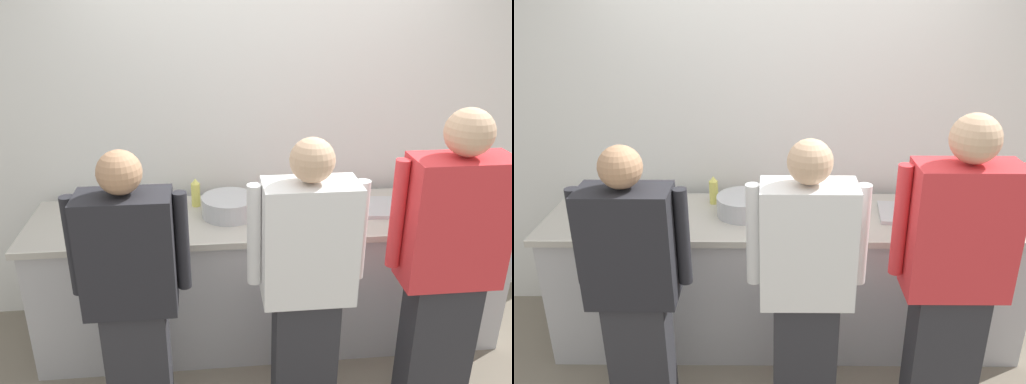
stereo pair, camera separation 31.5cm
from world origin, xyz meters
TOP-DOWN VIEW (x-y plane):
  - ground_plane at (0.00, 0.00)m, footprint 9.00×9.00m
  - wall_back at (0.00, 0.86)m, footprint 4.70×0.10m
  - prep_counter at (0.00, 0.38)m, footprint 3.00×0.71m
  - chef_near_left at (-0.79, -0.33)m, footprint 0.59×0.24m
  - chef_center at (0.08, -0.36)m, footprint 0.60×0.24m
  - chef_far_right at (0.81, -0.38)m, footprint 0.63×0.24m
  - plate_stack_front at (-1.04, 0.48)m, footprint 0.21×0.21m
  - mixing_bowl_steel at (-0.27, 0.40)m, footprint 0.34×0.34m
  - sheet_tray at (0.85, 0.38)m, footprint 0.56×0.37m
  - squeeze_bottle_primary at (0.17, 0.28)m, footprint 0.06×0.06m
  - squeeze_bottle_secondary at (-0.47, 0.57)m, footprint 0.06×0.06m
  - squeeze_bottle_spare at (0.26, 0.28)m, footprint 0.05×0.05m
  - ramekin_orange_sauce at (1.21, 0.36)m, footprint 0.10×0.10m
  - ramekin_green_sauce at (1.29, 0.55)m, footprint 0.10×0.10m
  - ramekin_red_sauce at (0.43, 0.41)m, footprint 0.11×0.11m
  - ramekin_yellow_sauce at (-0.76, 0.42)m, footprint 0.10×0.10m
  - deli_cup at (-1.00, 0.24)m, footprint 0.09×0.09m

SIDE VIEW (x-z plane):
  - ground_plane at x=0.00m, z-range 0.00..0.00m
  - prep_counter at x=0.00m, z-range 0.00..0.90m
  - chef_near_left at x=-0.79m, z-range 0.04..1.63m
  - chef_center at x=0.08m, z-range 0.05..1.67m
  - sheet_tray at x=0.85m, z-range 0.90..0.93m
  - chef_far_right at x=0.81m, z-range 0.05..1.80m
  - ramekin_yellow_sauce at x=-0.76m, z-range 0.90..0.95m
  - ramekin_green_sauce at x=1.29m, z-range 0.90..0.95m
  - ramekin_red_sauce at x=0.43m, z-range 0.90..0.95m
  - ramekin_orange_sauce at x=1.21m, z-range 0.90..0.95m
  - plate_stack_front at x=-1.04m, z-range 0.90..0.96m
  - deli_cup at x=-1.00m, z-range 0.90..1.00m
  - mixing_bowl_steel at x=-0.27m, z-range 0.90..1.03m
  - squeeze_bottle_secondary at x=-0.47m, z-range 0.90..1.09m
  - squeeze_bottle_primary at x=0.17m, z-range 0.90..1.10m
  - squeeze_bottle_spare at x=0.26m, z-range 0.90..1.10m
  - wall_back at x=0.00m, z-range 0.00..2.81m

